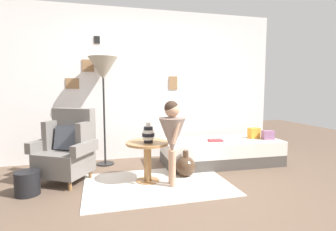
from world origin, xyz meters
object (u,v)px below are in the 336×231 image
(armchair, at_px, (67,149))
(vase_striped, at_px, (148,134))
(floor_lamp, at_px, (103,71))
(side_table, at_px, (148,153))
(demijohn_near, at_px, (186,166))
(book_on_daybed, at_px, (215,140))
(daybed, at_px, (221,152))
(person_child, at_px, (172,132))
(magazine_basket, at_px, (27,183))

(armchair, distance_m, vase_striped, 1.12)
(floor_lamp, bearing_deg, side_table, -61.70)
(side_table, bearing_deg, demijohn_near, 7.27)
(side_table, xyz_separation_m, book_on_daybed, (1.19, 0.44, 0.03))
(daybed, xyz_separation_m, floor_lamp, (-1.85, 0.45, 1.31))
(demijohn_near, bearing_deg, book_on_daybed, 30.68)
(person_child, xyz_separation_m, demijohn_near, (0.29, 0.30, -0.55))
(side_table, distance_m, demijohn_near, 0.61)
(floor_lamp, distance_m, magazine_basket, 1.96)
(side_table, relative_size, person_child, 0.52)
(floor_lamp, bearing_deg, armchair, -128.01)
(vase_striped, xyz_separation_m, book_on_daybed, (1.18, 0.49, -0.24))
(vase_striped, bearing_deg, demijohn_near, 12.34)
(book_on_daybed, bearing_deg, demijohn_near, -149.32)
(book_on_daybed, bearing_deg, vase_striped, -157.35)
(demijohn_near, height_order, magazine_basket, demijohn_near)
(daybed, relative_size, person_child, 1.76)
(armchair, relative_size, vase_striped, 3.57)
(person_child, bearing_deg, armchair, 156.98)
(daybed, distance_m, floor_lamp, 2.31)
(person_child, bearing_deg, floor_lamp, 123.47)
(book_on_daybed, height_order, magazine_basket, book_on_daybed)
(side_table, height_order, vase_striped, vase_striped)
(person_child, xyz_separation_m, magazine_basket, (-1.72, 0.16, -0.56))
(side_table, distance_m, person_child, 0.47)
(person_child, bearing_deg, book_on_daybed, 36.53)
(magazine_basket, bearing_deg, daybed, 11.95)
(armchair, xyz_separation_m, magazine_basket, (-0.41, -0.39, -0.30))
(person_child, distance_m, demijohn_near, 0.69)
(armchair, height_order, vase_striped, armchair)
(side_table, height_order, book_on_daybed, side_table)
(floor_lamp, bearing_deg, vase_striped, -62.76)
(vase_striped, relative_size, magazine_basket, 0.97)
(daybed, relative_size, side_table, 3.38)
(vase_striped, bearing_deg, armchair, 160.23)
(vase_striped, relative_size, demijohn_near, 0.73)
(daybed, distance_m, vase_striped, 1.51)
(daybed, bearing_deg, magazine_basket, -168.05)
(person_child, height_order, magazine_basket, person_child)
(book_on_daybed, bearing_deg, magazine_basket, -168.98)
(demijohn_near, bearing_deg, side_table, -172.73)
(book_on_daybed, xyz_separation_m, magazine_basket, (-2.63, -0.51, -0.28))
(armchair, xyz_separation_m, side_table, (1.03, -0.32, -0.05))
(magazine_basket, bearing_deg, armchair, 43.37)
(side_table, distance_m, magazine_basket, 1.47)
(floor_lamp, relative_size, person_child, 1.59)
(daybed, distance_m, person_child, 1.39)
(daybed, bearing_deg, demijohn_near, -149.85)
(vase_striped, xyz_separation_m, person_child, (0.27, -0.18, 0.04))
(daybed, relative_size, book_on_daybed, 8.75)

